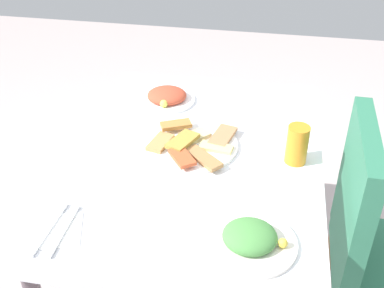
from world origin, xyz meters
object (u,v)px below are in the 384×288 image
object	(u,v)px
spoon	(63,230)
salad_plate_greens	(167,97)
dining_chair	(381,247)
salad_plate_rice	(250,239)
fork	(49,228)
dining_table	(194,178)
pide_platter	(191,144)
paper_napkin	(56,231)
soda_can	(297,145)

from	to	relation	value
spoon	salad_plate_greens	bearing A→B (deg)	171.66
dining_chair	spoon	world-z (taller)	dining_chair
salad_plate_rice	fork	bearing A→B (deg)	-85.07
dining_table	dining_chair	world-z (taller)	dining_chair
pide_platter	dining_table	bearing A→B (deg)	22.25
paper_napkin	spoon	distance (m)	0.02
pide_platter	salad_plate_greens	world-z (taller)	salad_plate_greens
pide_platter	spoon	world-z (taller)	pide_platter
salad_plate_rice	paper_napkin	bearing A→B (deg)	-84.89
spoon	dining_table	bearing A→B (deg)	145.69
salad_plate_rice	dining_chair	bearing A→B (deg)	123.95
salad_plate_rice	soda_can	distance (m)	0.39
fork	paper_napkin	bearing A→B (deg)	92.50
dining_table	pide_platter	bearing A→B (deg)	-157.75
spoon	fork	bearing A→B (deg)	-89.94
dining_chair	soda_can	size ratio (longest dim) A/B	7.47
dining_table	fork	world-z (taller)	fork
soda_can	pide_platter	bearing A→B (deg)	-93.12
paper_napkin	fork	size ratio (longest dim) A/B	0.64
dining_chair	spoon	distance (m)	0.93
dining_table	spoon	bearing A→B (deg)	-34.38
dining_chair	spoon	xyz separation A→B (m)	(0.30, -0.85, 0.21)
paper_napkin	soda_can	bearing A→B (deg)	125.16
paper_napkin	dining_table	bearing A→B (deg)	143.85
spoon	paper_napkin	bearing A→B (deg)	-89.94
pide_platter	salad_plate_rice	size ratio (longest dim) A/B	1.33
dining_table	fork	xyz separation A→B (m)	(0.39, -0.30, 0.09)
pide_platter	salad_plate_rice	distance (m)	0.45
dining_table	salad_plate_greens	distance (m)	0.38
dining_chair	salad_plate_greens	world-z (taller)	dining_chair
dining_table	fork	bearing A→B (deg)	-37.84
fork	pide_platter	bearing A→B (deg)	149.46
soda_can	spoon	distance (m)	0.71
spoon	dining_chair	bearing A→B (deg)	109.66
soda_can	paper_napkin	world-z (taller)	soda_can
dining_chair	soda_can	world-z (taller)	dining_chair
pide_platter	fork	size ratio (longest dim) A/B	1.60
dining_table	salad_plate_rice	world-z (taller)	salad_plate_rice
dining_table	dining_chair	bearing A→B (deg)	81.86
dining_chair	salad_plate_greens	xyz separation A→B (m)	(-0.41, -0.75, 0.22)
salad_plate_greens	salad_plate_rice	xyz separation A→B (m)	(0.67, 0.36, -0.00)
pide_platter	soda_can	distance (m)	0.33
salad_plate_rice	paper_napkin	world-z (taller)	salad_plate_rice
spoon	pide_platter	bearing A→B (deg)	150.48
salad_plate_greens	paper_napkin	xyz separation A→B (m)	(0.72, -0.12, -0.02)
salad_plate_rice	soda_can	world-z (taller)	soda_can
salad_plate_greens	salad_plate_rice	size ratio (longest dim) A/B	0.87
soda_can	fork	bearing A→B (deg)	-55.64
dining_chair	salad_plate_rice	bearing A→B (deg)	-56.05
salad_plate_rice	soda_can	size ratio (longest dim) A/B	1.93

